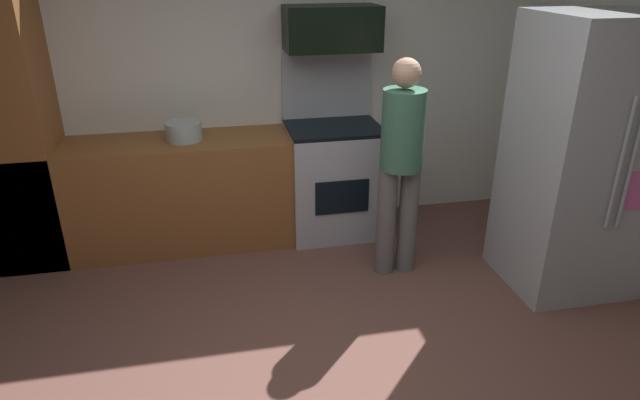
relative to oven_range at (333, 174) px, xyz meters
The scene contains 9 objects.
ground_plane 2.11m from the oven_range, 105.28° to the right, with size 5.20×4.80×0.02m, color brown.
wall_back 1.02m from the oven_range, 145.90° to the left, with size 5.20×0.12×2.60m, color silver.
lower_cabinet_run 1.44m from the oven_range, behind, with size 2.40×0.60×0.90m, color brown.
cabinet_column 2.50m from the oven_range, behind, with size 0.60×0.60×2.10m, color brown.
oven_range is the anchor object (origin of this frame).
microwave 1.19m from the oven_range, 90.00° to the left, with size 0.74×0.38×0.34m, color black.
refrigerator 1.93m from the oven_range, 37.38° to the right, with size 0.85×0.79×1.91m.
person_cook 0.92m from the oven_range, 68.19° to the right, with size 0.31×0.30×1.61m.
stock_pot 1.28m from the oven_range, behind, with size 0.28×0.28×0.14m, color #AEBEBF.
Camera 1 is at (-0.45, -2.25, 2.21)m, focal length 30.60 mm.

